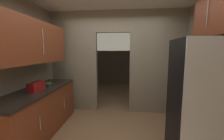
{
  "coord_description": "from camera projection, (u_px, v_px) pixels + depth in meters",
  "views": [
    {
      "loc": [
        0.25,
        -2.33,
        1.62
      ],
      "look_at": [
        -0.06,
        0.84,
        1.21
      ],
      "focal_mm": 23.08,
      "sensor_mm": 36.0,
      "label": 1
    }
  ],
  "objects": [
    {
      "name": "refrigerator",
      "position": [
        201.0,
        101.0,
        2.12
      ],
      "size": [
        0.78,
        0.73,
        1.8
      ],
      "color": "black",
      "rests_on": "ground"
    },
    {
      "name": "adjoining_room_shell",
      "position": [
        120.0,
        58.0,
        6.07
      ],
      "size": [
        3.52,
        3.44,
        2.66
      ],
      "color": "gray",
      "rests_on": "ground"
    },
    {
      "name": "upper_cabinet_counterside",
      "position": [
        34.0,
        42.0,
        2.62
      ],
      "size": [
        0.36,
        1.86,
        0.76
      ],
      "color": "brown"
    },
    {
      "name": "lower_cabinet_run",
      "position": [
        39.0,
        112.0,
        2.79
      ],
      "size": [
        0.65,
        2.07,
        0.9
      ],
      "color": "brown",
      "rests_on": "ground"
    },
    {
      "name": "book_stack",
      "position": [
        48.0,
        84.0,
        3.09
      ],
      "size": [
        0.14,
        0.16,
        0.05
      ],
      "color": "#2D609E",
      "rests_on": "lower_cabinet_run"
    },
    {
      "name": "upper_cabinet_fridgeside",
      "position": [
        221.0,
        8.0,
        2.03
      ],
      "size": [
        0.36,
        0.86,
        0.81
      ],
      "color": "brown"
    },
    {
      "name": "kitchen_partition",
      "position": [
        117.0,
        60.0,
        3.82
      ],
      "size": [
        3.52,
        0.12,
        2.66
      ],
      "color": "gray",
      "rests_on": "ground"
    },
    {
      "name": "boombox",
      "position": [
        36.0,
        86.0,
        2.67
      ],
      "size": [
        0.16,
        0.36,
        0.19
      ],
      "color": "maroon",
      "rests_on": "lower_cabinet_run"
    }
  ]
}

